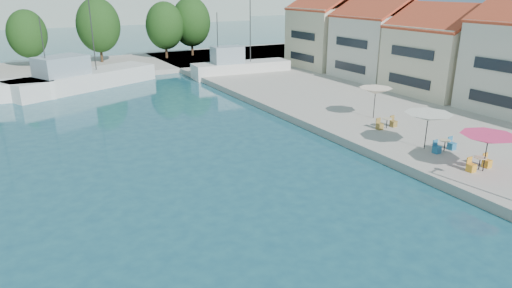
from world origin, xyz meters
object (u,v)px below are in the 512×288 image
umbrella_white (428,117)px  umbrella_cream (376,91)px  trawler_03 (81,79)px  umbrella_pink (488,139)px  trawler_04 (239,68)px

umbrella_white → umbrella_cream: bearing=73.0°
umbrella_cream → trawler_03: bearing=125.0°
trawler_03 → umbrella_pink: size_ratio=5.40×
umbrella_pink → umbrella_cream: bearing=78.8°
trawler_03 → umbrella_white: trawler_03 is taller
trawler_04 → umbrella_pink: trawler_04 is taller
trawler_03 → umbrella_cream: 31.94m
trawler_03 → umbrella_pink: (16.01, -37.64, 1.47)m
umbrella_white → umbrella_cream: umbrella_cream is taller
trawler_04 → umbrella_cream: bearing=-85.7°
umbrella_white → umbrella_pink: bearing=-91.4°
umbrella_white → umbrella_cream: size_ratio=1.16×
umbrella_pink → umbrella_white: umbrella_white is taller
umbrella_pink → umbrella_white: 4.36m
trawler_04 → umbrella_pink: 35.73m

